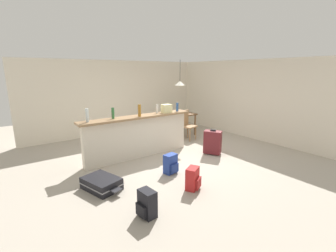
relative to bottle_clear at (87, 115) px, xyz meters
name	(u,v)px	position (x,y,z in m)	size (l,w,h in m)	color
ground_plane	(173,155)	(2.03, -0.41, -1.24)	(13.00, 13.00, 0.05)	#ADA393
wall_back	(121,97)	(2.03, 2.64, 0.04)	(6.60, 0.10, 2.50)	silver
wall_right	(240,98)	(5.08, -0.11, 0.04)	(0.10, 6.00, 2.50)	silver
partition_half_wall	(139,138)	(1.24, -0.02, -0.71)	(2.80, 0.20, 1.01)	silver
bar_countertop	(138,117)	(1.24, -0.02, -0.17)	(2.96, 0.40, 0.05)	#93704C
bottle_clear	(87,115)	(0.00, 0.00, 0.00)	(0.07, 0.07, 0.30)	silver
bottle_green	(113,113)	(0.60, 0.03, -0.02)	(0.06, 0.06, 0.25)	#2D6B38
bottle_amber	(139,111)	(1.23, -0.10, 0.00)	(0.07, 0.07, 0.29)	#9E661E
bottle_white	(157,109)	(1.83, 0.03, -0.03)	(0.06, 0.06, 0.23)	silver
bottle_blue	(177,107)	(2.44, -0.05, -0.03)	(0.07, 0.07, 0.23)	#284C89
grocery_bag	(167,108)	(2.08, -0.05, -0.04)	(0.26, 0.18, 0.22)	beige
dining_table	(178,116)	(3.32, 1.04, -0.57)	(1.10, 0.80, 0.74)	brown
dining_chair_near_partition	(187,123)	(3.26, 0.48, -0.70)	(0.48, 0.48, 0.93)	#9E754C
pendant_lamp	(180,83)	(3.35, 0.97, 0.55)	(0.34, 0.34, 0.86)	black
suitcase_flat_black	(102,183)	(-0.17, -1.10, -1.10)	(0.67, 0.89, 0.22)	black
backpack_blue	(171,164)	(1.29, -1.29, -1.01)	(0.31, 0.29, 0.42)	#233D93
backpack_red	(193,179)	(1.20, -2.10, -1.01)	(0.33, 0.32, 0.42)	red
suitcase_upright_maroon	(213,142)	(2.88, -1.00, -0.88)	(0.43, 0.50, 0.67)	maroon
backpack_black	(147,204)	(0.08, -2.32, -1.01)	(0.27, 0.30, 0.42)	black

